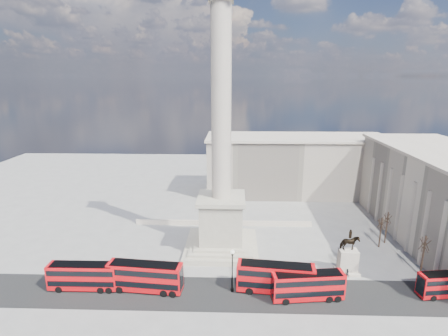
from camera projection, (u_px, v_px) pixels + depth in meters
ground at (220, 261)px, 64.22m from camera, size 180.00×180.00×0.00m
asphalt_road at (250, 294)px, 54.40m from camera, size 120.00×9.00×0.01m
nelsons_column at (221, 186)px, 65.76m from camera, size 14.00×14.00×49.85m
balustrade_wall at (223, 223)px, 79.55m from camera, size 40.00×0.60×1.10m
building_east at (446, 198)px, 70.10m from camera, size 19.00×46.00×18.60m
building_northeast at (296, 165)px, 100.13m from camera, size 51.00×17.00×16.60m
red_bus_a at (146, 277)px, 54.75m from camera, size 11.89×3.77×4.74m
red_bus_b at (308, 286)px, 52.69m from camera, size 11.10×3.73×4.42m
red_bus_c at (276, 278)px, 54.35m from camera, size 12.17×3.99×4.84m
red_bus_e at (84, 276)px, 55.24m from camera, size 10.87×2.62×4.40m
victorian_lamp at (232, 267)px, 54.04m from camera, size 0.62×0.62×7.22m
equestrian_statue at (348, 258)px, 59.77m from camera, size 3.85×2.89×8.06m
bare_tree_near at (425, 243)px, 58.01m from camera, size 1.77×1.77×7.75m
bare_tree_mid at (382, 223)px, 68.19m from camera, size 1.73×1.73×6.57m
bare_tree_far at (388, 218)px, 69.82m from camera, size 1.72×1.72×7.04m
pedestrian_walking at (351, 271)px, 59.35m from camera, size 0.63×0.47×1.56m
pedestrian_standing at (347, 273)px, 58.90m from camera, size 0.83×0.69×1.52m
pedestrian_crossing at (242, 267)px, 60.46m from camera, size 0.98×1.17×1.87m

